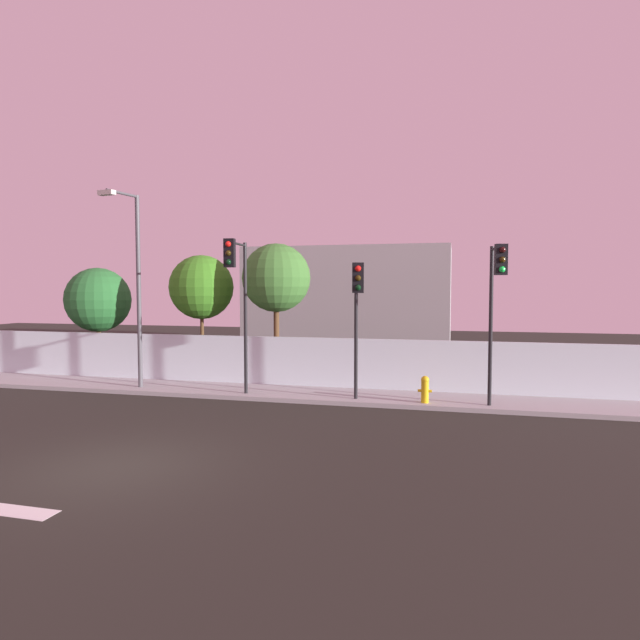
% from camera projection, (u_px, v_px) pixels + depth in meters
% --- Properties ---
extents(ground_plane, '(80.00, 80.00, 0.00)m').
position_uv_depth(ground_plane, '(114.00, 467.00, 11.42)').
color(ground_plane, black).
extents(sidewalk, '(36.00, 2.40, 0.15)m').
position_uv_depth(sidewalk, '(254.00, 392.00, 19.36)').
color(sidewalk, '#A2A2A2').
rests_on(sidewalk, ground).
extents(perimeter_wall, '(36.00, 0.18, 1.80)m').
position_uv_depth(perimeter_wall, '(266.00, 360.00, 20.55)').
color(perimeter_wall, silver).
rests_on(perimeter_wall, sidewalk).
extents(traffic_light_left, '(0.57, 1.76, 4.39)m').
position_uv_depth(traffic_light_left, '(357.00, 301.00, 16.76)').
color(traffic_light_left, black).
rests_on(traffic_light_left, sidewalk).
extents(traffic_light_center, '(0.45, 1.11, 4.91)m').
position_uv_depth(traffic_light_center, '(496.00, 291.00, 16.11)').
color(traffic_light_center, black).
rests_on(traffic_light_center, sidewalk).
extents(traffic_light_right, '(0.35, 1.77, 5.19)m').
position_uv_depth(traffic_light_right, '(238.00, 284.00, 17.74)').
color(traffic_light_right, black).
rests_on(traffic_light_right, sidewalk).
extents(street_lamp_curbside, '(0.63, 1.72, 6.99)m').
position_uv_depth(street_lamp_curbside, '(135.00, 276.00, 19.51)').
color(street_lamp_curbside, '#4C4C51').
rests_on(street_lamp_curbside, sidewalk).
extents(fire_hydrant, '(0.44, 0.26, 0.86)m').
position_uv_depth(fire_hydrant, '(425.00, 388.00, 17.13)').
color(fire_hydrant, gold).
rests_on(fire_hydrant, sidewalk).
extents(roadside_tree_leftmost, '(2.83, 2.83, 4.69)m').
position_uv_depth(roadside_tree_leftmost, '(98.00, 300.00, 23.90)').
color(roadside_tree_leftmost, brown).
rests_on(roadside_tree_leftmost, ground).
extents(roadside_tree_midleft, '(2.69, 2.69, 5.18)m').
position_uv_depth(roadside_tree_midleft, '(202.00, 287.00, 22.66)').
color(roadside_tree_midleft, brown).
rests_on(roadside_tree_midleft, ground).
extents(roadside_tree_midright, '(2.77, 2.77, 5.60)m').
position_uv_depth(roadside_tree_midright, '(276.00, 278.00, 21.85)').
color(roadside_tree_midright, brown).
rests_on(roadside_tree_midright, ground).
extents(low_building_distant, '(12.29, 6.00, 6.27)m').
position_uv_depth(low_building_distant, '(350.00, 299.00, 33.86)').
color(low_building_distant, '#9F9F9F').
rests_on(low_building_distant, ground).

